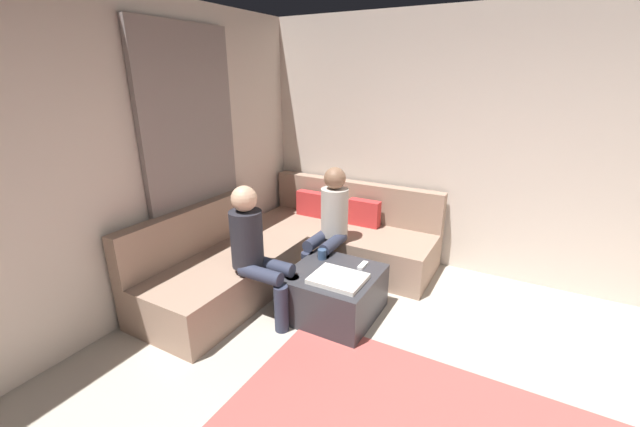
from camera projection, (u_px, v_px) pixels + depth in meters
wall_back at (533, 153)px, 3.79m from camera, size 6.00×0.12×2.70m
wall_left at (41, 184)px, 2.72m from camera, size 0.12×6.00×2.70m
curtain_panel at (194, 164)px, 3.78m from camera, size 0.06×1.10×2.50m
sectional_couch at (295, 250)px, 4.23m from camera, size 2.10×2.55×0.87m
ottoman at (334, 293)px, 3.53m from camera, size 0.76×0.76×0.42m
folded_blanket at (338, 279)px, 3.31m from camera, size 0.44×0.36×0.04m
coffee_mug at (322, 254)px, 3.69m from camera, size 0.08×0.08×0.10m
game_remote at (363, 265)px, 3.55m from camera, size 0.05×0.15×0.02m
person_on_couch_back at (330, 222)px, 3.96m from camera, size 0.30×0.60×1.20m
person_on_couch_side at (256, 249)px, 3.35m from camera, size 0.60×0.30×1.20m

